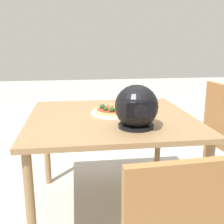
{
  "coord_description": "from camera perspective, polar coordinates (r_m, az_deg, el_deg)",
  "views": [
    {
      "loc": [
        0.24,
        1.78,
        1.2
      ],
      "look_at": [
        -0.01,
        -0.03,
        0.73
      ],
      "focal_mm": 44.64,
      "sensor_mm": 36.0,
      "label": 1
    }
  ],
  "objects": [
    {
      "name": "pizza",
      "position": [
        1.92,
        0.13,
        0.36
      ],
      "size": [
        0.25,
        0.25,
        0.05
      ],
      "color": "tan",
      "rests_on": "pizza_plate"
    },
    {
      "name": "ground_plane",
      "position": [
        2.16,
        -0.23,
        -19.27
      ],
      "size": [
        14.0,
        14.0,
        0.0
      ],
      "primitive_type": "plane",
      "color": "#B2ADA3"
    },
    {
      "name": "pizza_plate",
      "position": [
        1.93,
        0.24,
        -0.17
      ],
      "size": [
        0.31,
        0.31,
        0.01
      ],
      "primitive_type": "cylinder",
      "color": "white",
      "rests_on": "dining_table"
    },
    {
      "name": "motorcycle_helmet",
      "position": [
        1.6,
        5.03,
        0.93
      ],
      "size": [
        0.25,
        0.25,
        0.25
      ],
      "color": "black",
      "rests_on": "dining_table"
    },
    {
      "name": "dining_table",
      "position": [
        1.89,
        -0.25,
        -3.0
      ],
      "size": [
        1.09,
        1.05,
        0.71
      ],
      "color": "olive",
      "rests_on": "ground"
    }
  ]
}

